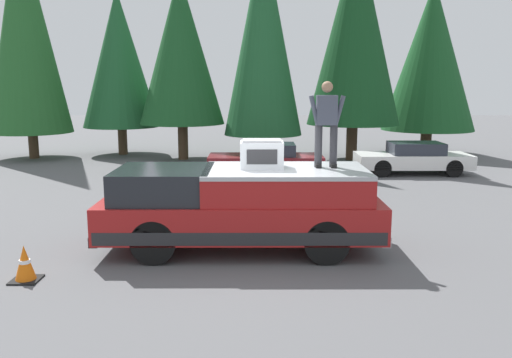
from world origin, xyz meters
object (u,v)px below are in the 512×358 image
(person_on_truck_bed, at_px, (326,122))
(parked_car_white, at_px, (413,158))
(traffic_cone, at_px, (25,264))
(compressor_unit, at_px, (262,154))
(pickup_truck, at_px, (241,207))
(parked_car_maroon, at_px, (266,160))

(person_on_truck_bed, relative_size, parked_car_white, 0.41)
(parked_car_white, bearing_deg, traffic_cone, 137.87)
(compressor_unit, relative_size, parked_car_white, 0.20)
(pickup_truck, distance_m, person_on_truck_bed, 2.38)
(compressor_unit, xyz_separation_m, parked_car_white, (8.92, -5.70, -1.35))
(pickup_truck, xyz_separation_m, compressor_unit, (0.11, -0.41, 1.05))
(pickup_truck, bearing_deg, parked_car_maroon, -4.53)
(pickup_truck, relative_size, parked_car_white, 1.35)
(pickup_truck, xyz_separation_m, person_on_truck_bed, (0.18, -1.68, 1.68))
(person_on_truck_bed, xyz_separation_m, parked_car_maroon, (8.47, 1.00, -1.97))
(parked_car_white, bearing_deg, pickup_truck, 145.94)
(parked_car_maroon, relative_size, traffic_cone, 6.61)
(pickup_truck, height_order, traffic_cone, pickup_truck)
(parked_car_maroon, bearing_deg, pickup_truck, 175.47)
(compressor_unit, height_order, parked_car_maroon, compressor_unit)
(parked_car_white, bearing_deg, parked_car_maroon, 94.00)
(pickup_truck, xyz_separation_m, parked_car_maroon, (8.65, -0.68, -0.29))
(compressor_unit, relative_size, parked_car_maroon, 0.20)
(parked_car_white, height_order, parked_car_maroon, same)
(person_on_truck_bed, relative_size, traffic_cone, 2.73)
(compressor_unit, distance_m, parked_car_white, 10.67)
(person_on_truck_bed, bearing_deg, pickup_truck, 96.06)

